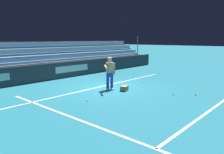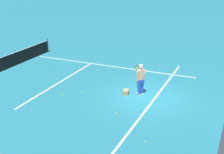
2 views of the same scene
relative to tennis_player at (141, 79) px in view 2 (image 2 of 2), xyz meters
name	(u,v)px [view 2 (image 2 of 2)]	position (x,y,z in m)	size (l,w,h in m)	color
ground_plane	(146,97)	(-0.20, -0.40, -0.89)	(160.00, 160.00, 0.00)	#1E6B7F
court_baseline_white	(155,98)	(-0.20, -0.90, -0.89)	(12.00, 0.10, 0.01)	white
court_sideline_white	(110,66)	(3.91, 3.60, -0.89)	(0.10, 12.00, 0.01)	white
court_service_line_white	(60,82)	(-0.20, 5.10, -0.89)	(8.22, 0.10, 0.01)	white
tennis_player	(141,79)	(0.00, 0.00, 0.00)	(0.96, 0.83, 1.71)	blue
ball_box_cardboard	(126,92)	(-0.32, 0.73, -0.76)	(0.40, 0.30, 0.26)	#A87F51
tennis_ball_far_left	(145,142)	(-4.59, -1.80, -0.86)	(0.07, 0.07, 0.07)	#CCE533
tennis_ball_near_player	(175,73)	(4.18, -1.01, -0.86)	(0.07, 0.07, 0.07)	#CCE533
tennis_ball_toward_net	(63,95)	(-1.86, 3.84, -0.86)	(0.07, 0.07, 0.07)	#CCE533
tennis_ball_far_right	(82,93)	(-1.20, 3.02, -0.86)	(0.07, 0.07, 0.07)	#CCE533
tennis_ball_midcourt	(141,79)	(2.25, 0.71, -0.86)	(0.07, 0.07, 0.07)	#CCE533
tennis_ball_on_baseline	(116,114)	(-2.77, 0.26, -0.86)	(0.07, 0.07, 0.07)	#CCE533
tennis_net	(0,65)	(-0.20, 9.77, -0.40)	(11.09, 0.09, 1.07)	#33383D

